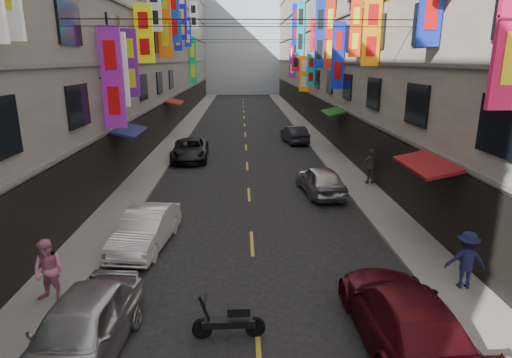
{
  "coord_description": "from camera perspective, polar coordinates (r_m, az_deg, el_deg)",
  "views": [
    {
      "loc": [
        -0.36,
        3.32,
        6.61
      ],
      "look_at": [
        -0.05,
        12.14,
        4.14
      ],
      "focal_mm": 30.0,
      "sensor_mm": 36.0,
      "label": 1
    }
  ],
  "objects": [
    {
      "name": "car_left_far",
      "position": [
        29.38,
        -8.78,
        3.88
      ],
      "size": [
        2.58,
        5.21,
        1.42
      ],
      "primitive_type": "imported",
      "rotation": [
        0.0,
        0.0,
        0.04
      ],
      "color": "black",
      "rests_on": "ground"
    },
    {
      "name": "scooter_crossing",
      "position": [
        11.03,
        -3.5,
        -18.36
      ],
      "size": [
        1.8,
        0.5,
        1.14
      ],
      "rotation": [
        0.0,
        0.0,
        1.59
      ],
      "color": "black",
      "rests_on": "ground"
    },
    {
      "name": "building_row_right",
      "position": [
        40.71,
        16.61,
        19.09
      ],
      "size": [
        10.14,
        90.0,
        19.0
      ],
      "color": "#ACA290",
      "rests_on": "ground"
    },
    {
      "name": "overhead_cables",
      "position": [
        26.77,
        -1.3,
        20.34
      ],
      "size": [
        14.0,
        38.04,
        1.24
      ],
      "color": "black",
      "rests_on": "ground"
    },
    {
      "name": "car_right_far",
      "position": [
        35.3,
        5.16,
        5.94
      ],
      "size": [
        2.02,
        4.38,
        1.39
      ],
      "primitive_type": "imported",
      "rotation": [
        0.0,
        0.0,
        3.28
      ],
      "color": "#26252D",
      "rests_on": "ground"
    },
    {
      "name": "car_left_near",
      "position": [
        10.88,
        -22.35,
        -18.11
      ],
      "size": [
        2.23,
        4.68,
        1.55
      ],
      "primitive_type": "imported",
      "rotation": [
        0.0,
        0.0,
        -0.09
      ],
      "color": "silver",
      "rests_on": "ground"
    },
    {
      "name": "car_left_mid",
      "position": [
        16.07,
        -14.49,
        -6.45
      ],
      "size": [
        2.02,
        4.41,
        1.4
      ],
      "primitive_type": "imported",
      "rotation": [
        0.0,
        0.0,
        -0.13
      ],
      "color": "white",
      "rests_on": "ground"
    },
    {
      "name": "shop_signage",
      "position": [
        32.22,
        -1.51,
        20.23
      ],
      "size": [
        14.0,
        55.0,
        12.39
      ],
      "color": "#0D0EA1",
      "rests_on": "ground"
    },
    {
      "name": "haze_block",
      "position": [
        88.79,
        -1.85,
        18.48
      ],
      "size": [
        18.0,
        8.0,
        22.0
      ],
      "primitive_type": "cube",
      "color": "#A9B0BC",
      "rests_on": "ground"
    },
    {
      "name": "pedestrian_rfar",
      "position": [
        23.73,
        15.12,
        1.63
      ],
      "size": [
        1.19,
        0.76,
        1.92
      ],
      "primitive_type": "imported",
      "rotation": [
        0.0,
        0.0,
        3.25
      ],
      "color": "#4F4F51",
      "rests_on": "sidewalk_right"
    },
    {
      "name": "sidewalk_right",
      "position": [
        39.74,
        7.29,
        6.04
      ],
      "size": [
        2.0,
        90.0,
        0.12
      ],
      "primitive_type": "cube",
      "color": "slate",
      "rests_on": "ground"
    },
    {
      "name": "sidewalk_left",
      "position": [
        39.64,
        -10.2,
        5.89
      ],
      "size": [
        2.0,
        90.0,
        0.12
      ],
      "primitive_type": "cube",
      "color": "slate",
      "rests_on": "ground"
    },
    {
      "name": "street_awnings",
      "position": [
        22.99,
        -4.24,
        6.57
      ],
      "size": [
        13.99,
        35.2,
        0.41
      ],
      "color": "#124720",
      "rests_on": "ground"
    },
    {
      "name": "building_row_left",
      "position": [
        40.5,
        -19.77,
        18.86
      ],
      "size": [
        10.14,
        90.0,
        19.0
      ],
      "color": "gray",
      "rests_on": "ground"
    },
    {
      "name": "car_right_mid",
      "position": [
        21.82,
        8.59,
        -0.15
      ],
      "size": [
        2.18,
        4.48,
        1.47
      ],
      "primitive_type": "imported",
      "rotation": [
        0.0,
        0.0,
        3.25
      ],
      "color": "#A6A6AB",
      "rests_on": "ground"
    },
    {
      "name": "pedestrian_lfar",
      "position": [
        13.24,
        -25.92,
        -10.98
      ],
      "size": [
        1.01,
        0.81,
        1.82
      ],
      "primitive_type": "imported",
      "rotation": [
        0.0,
        0.0,
        -0.26
      ],
      "color": "pink",
      "rests_on": "sidewalk_left"
    },
    {
      "name": "lane_markings",
      "position": [
        36.29,
        -1.4,
        5.16
      ],
      "size": [
        0.12,
        80.2,
        0.01
      ],
      "color": "gold",
      "rests_on": "ground"
    },
    {
      "name": "scooter_far_right",
      "position": [
        22.58,
        7.4,
        -0.34
      ],
      "size": [
        0.55,
        1.8,
        1.14
      ],
      "rotation": [
        0.0,
        0.0,
        3.27
      ],
      "color": "black",
      "rests_on": "ground"
    },
    {
      "name": "pedestrian_rnear",
      "position": [
        14.06,
        26.24,
        -9.63
      ],
      "size": [
        1.21,
        0.77,
        1.74
      ],
      "primitive_type": "imported",
      "rotation": [
        0.0,
        0.0,
        2.97
      ],
      "color": "#16183D",
      "rests_on": "sidewalk_right"
    },
    {
      "name": "car_right_near",
      "position": [
        11.19,
        19.02,
        -16.84
      ],
      "size": [
        2.21,
        5.25,
        1.51
      ],
      "primitive_type": "imported",
      "rotation": [
        0.0,
        0.0,
        3.16
      ],
      "color": "#4E0D16",
      "rests_on": "ground"
    }
  ]
}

